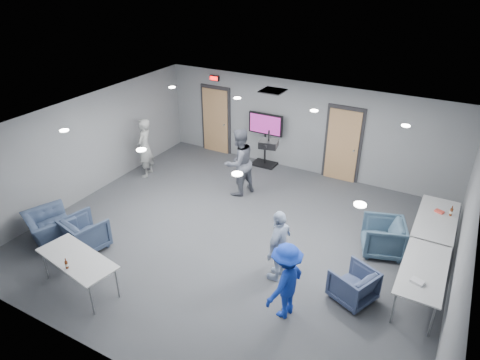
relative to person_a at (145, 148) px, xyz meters
The scene contains 28 objects.
floor 4.21m from the person_a, 20.35° to the right, with size 9.00×9.00×0.00m, color #34363B.
ceiling 4.51m from the person_a, 20.35° to the right, with size 9.00×9.00×0.00m, color white.
wall_back 4.66m from the person_a, 33.59° to the left, with size 9.00×0.02×2.70m, color slate.
wall_front 6.68m from the person_a, 54.58° to the right, with size 9.00×0.02×2.70m, color slate.
wall_left 1.64m from the person_a, 113.92° to the right, with size 0.02×8.00×2.70m, color slate.
wall_right 8.50m from the person_a, ahead, with size 0.02×8.00×2.70m, color slate.
door_left 2.67m from the person_a, 71.07° to the left, with size 1.06×0.17×2.24m.
door_right 5.66m from the person_a, 26.46° to the left, with size 1.06×0.17×2.24m.
exit_sign 3.08m from the person_a, 70.94° to the left, with size 0.32×0.08×0.16m.
hvac_diffuser 4.06m from the person_a, 22.11° to the left, with size 0.60×0.60×0.03m, color black.
downlights 4.50m from the person_a, 20.35° to the right, with size 6.18×3.78×0.02m.
person_a is the anchor object (origin of this frame).
person_b 2.93m from the person_a, ahead, with size 0.91×0.71×1.87m, color #555A66.
person_c 5.73m from the person_a, 23.38° to the right, with size 0.91×0.38×1.56m, color #A6B8D6.
person_d 6.58m from the person_a, 28.53° to the right, with size 0.98×0.56×1.51m, color #1834A1.
chair_right_a 6.95m from the person_a, ahead, with size 0.85×0.87×0.79m, color #364C5E.
chair_right_b 7.13m from the person_a, 17.87° to the right, with size 0.72×0.74×0.68m, color #36415E.
chair_front_a 3.66m from the person_a, 71.81° to the right, with size 0.83×0.85×0.77m, color #36445E.
chair_front_b 3.67m from the person_a, 86.43° to the right, with size 1.07×0.94×0.70m, color #394863.
table_right_a 7.87m from the person_a, ahead, with size 0.82×1.97×0.73m.
table_right_b 8.02m from the person_a, 11.31° to the right, with size 0.79×1.90×0.73m.
table_front_left 4.88m from the person_a, 65.41° to the right, with size 1.83×1.01×0.73m.
bottle_front 5.18m from the person_a, 65.93° to the right, with size 0.06×0.06×0.22m.
bottle_right 8.13m from the person_a, ahead, with size 0.07×0.07×0.25m.
snack_box 7.90m from the person_a, ahead, with size 0.19×0.12×0.04m, color #DC4337.
wrapper 8.08m from the person_a, 14.66° to the right, with size 0.22×0.15×0.05m, color silver.
tv_stand 3.59m from the person_a, 40.13° to the left, with size 1.09×0.52×1.67m.
projector 4.92m from the person_a, 15.67° to the right, with size 0.42×0.39×0.36m.
Camera 1 is at (4.00, -7.18, 5.84)m, focal length 32.00 mm.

